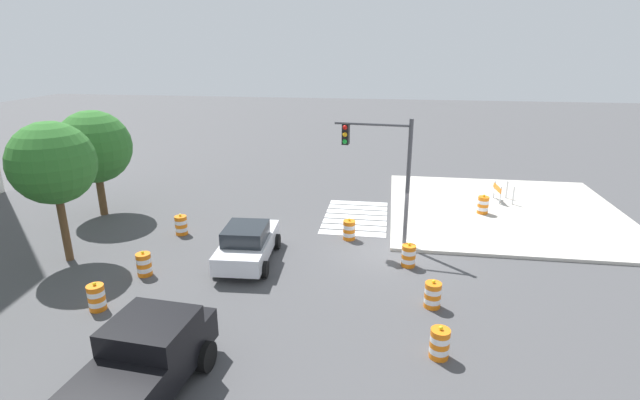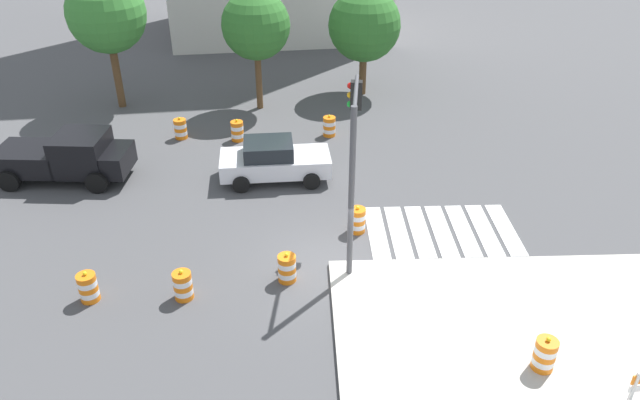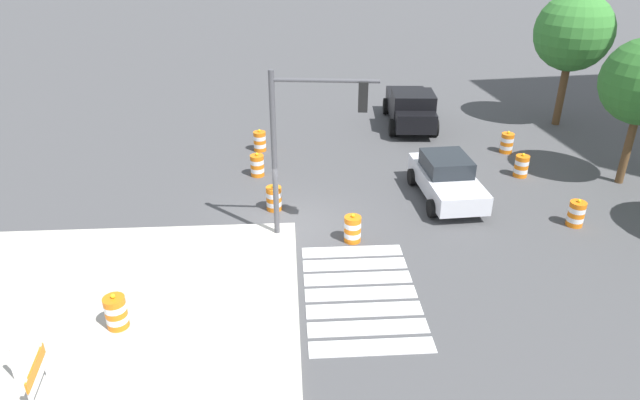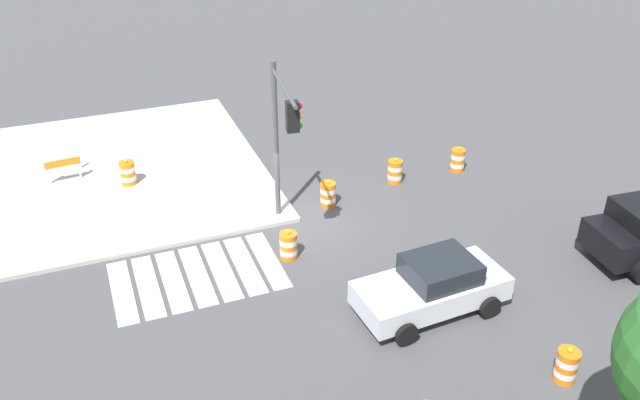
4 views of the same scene
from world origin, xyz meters
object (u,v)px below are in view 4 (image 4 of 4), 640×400
traffic_light_pole (282,127)px  traffic_barrel_median_far (566,365)px  sports_car (433,286)px  traffic_barrel_on_sidewalk (128,173)px  traffic_barrel_median_near (328,194)px  construction_barricade (63,165)px  traffic_barrel_far_curb (288,245)px  traffic_barrel_crosswalk_end (458,160)px  traffic_barrel_near_corner (395,171)px

traffic_light_pole → traffic_barrel_median_far: bearing=116.1°
sports_car → traffic_barrel_on_sidewalk: sports_car is taller
traffic_barrel_median_far → traffic_light_pole: (4.34, -8.86, 3.46)m
traffic_barrel_median_near → construction_barricade: bearing=-31.0°
traffic_barrel_median_far → traffic_barrel_far_curb: size_ratio=1.00×
traffic_light_pole → traffic_barrel_crosswalk_end: bearing=-166.0°
traffic_barrel_far_curb → traffic_light_pole: traffic_light_pole is taller
sports_car → traffic_barrel_median_near: 6.53m
sports_car → traffic_barrel_median_near: (0.57, -6.50, -0.36)m
traffic_barrel_median_far → traffic_light_pole: traffic_light_pole is taller
traffic_barrel_near_corner → construction_barricade: 12.63m
traffic_barrel_near_corner → traffic_barrel_median_near: 3.12m
traffic_barrel_near_corner → traffic_light_pole: traffic_light_pole is taller
traffic_barrel_near_corner → sports_car: bearing=71.1°
traffic_barrel_near_corner → traffic_barrel_median_near: bearing=13.2°
traffic_barrel_median_far → traffic_barrel_far_curb: 8.85m
traffic_barrel_on_sidewalk → traffic_barrel_crosswalk_end: bearing=165.1°
traffic_barrel_near_corner → traffic_barrel_median_far: 10.85m
traffic_barrel_far_curb → construction_barricade: bearing=-51.1°
sports_car → traffic_barrel_median_far: (-1.74, 3.62, -0.36)m
traffic_barrel_on_sidewalk → traffic_barrel_far_curb: bearing=122.0°
sports_car → traffic_barrel_on_sidewalk: 12.64m
traffic_barrel_median_far → construction_barricade: (11.05, -15.37, 0.27)m
sports_car → traffic_barrel_far_curb: sports_car is taller
traffic_barrel_near_corner → traffic_barrel_crosswalk_end: 2.75m
traffic_barrel_near_corner → traffic_barrel_far_curb: 6.36m
traffic_barrel_far_curb → construction_barricade: 10.12m
traffic_barrel_far_curb → traffic_barrel_on_sidewalk: bearing=-58.0°
traffic_barrel_median_near → traffic_barrel_near_corner: bearing=-166.8°
sports_car → traffic_barrel_on_sidewalk: size_ratio=4.31×
traffic_barrel_median_far → sports_car: bearing=-64.3°
traffic_barrel_median_far → traffic_barrel_near_corner: bearing=-93.9°
traffic_barrel_near_corner → construction_barricade: bearing=-21.1°
traffic_barrel_far_curb → traffic_light_pole: 3.73m
construction_barricade → traffic_barrel_near_corner: bearing=158.9°
traffic_barrel_crosswalk_end → traffic_barrel_median_near: same height
traffic_barrel_near_corner → traffic_barrel_median_near: same height
traffic_barrel_near_corner → traffic_barrel_far_curb: bearing=31.5°
traffic_barrel_crosswalk_end → traffic_light_pole: 8.78m
traffic_barrel_near_corner → traffic_light_pole: bearing=21.2°
construction_barricade → traffic_barrel_median_far: bearing=125.7°
traffic_light_pole → traffic_barrel_near_corner: bearing=-158.8°
traffic_barrel_crosswalk_end → traffic_light_pole: (7.83, 1.95, 3.46)m
traffic_barrel_crosswalk_end → traffic_barrel_median_near: size_ratio=1.00×
traffic_barrel_crosswalk_end → traffic_barrel_far_curb: same height
sports_car → traffic_barrel_near_corner: bearing=-108.9°
sports_car → traffic_barrel_median_far: bearing=115.7°
construction_barricade → traffic_light_pole: size_ratio=0.24×
sports_car → traffic_barrel_near_corner: (-2.47, -7.21, -0.36)m
traffic_barrel_median_far → traffic_light_pole: 10.46m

